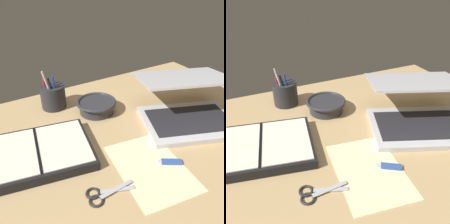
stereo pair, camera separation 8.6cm
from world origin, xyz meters
The scene contains 8 objects.
desk_top centered at (0.00, 0.00, 1.00)cm, with size 140.00×100.00×2.00cm, color tan.
laptop centered at (30.20, 1.39, 7.55)cm, with size 44.15×44.81×16.34cm.
bowl centered at (3.66, 23.33, 4.81)cm, with size 15.67×15.67×5.01cm.
pen_cup centered at (-9.29, 35.87, 6.92)cm, with size 9.89×9.89×16.57cm.
planner centered at (-24.17, 9.15, 3.62)cm, with size 36.06×29.88×3.44cm.
scissors centered at (-15.43, -13.80, 2.34)cm, with size 13.04×6.44×0.80cm.
paper_sheet_front centered at (2.21, -12.42, 2.08)cm, with size 18.74×27.38×0.16cm, color #F4EFB2.
usb_drive centered at (8.33, -14.16, 2.50)cm, with size 6.91×5.26×1.00cm.
Camera 2 is at (-27.84, -56.34, 53.66)cm, focal length 40.00 mm.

